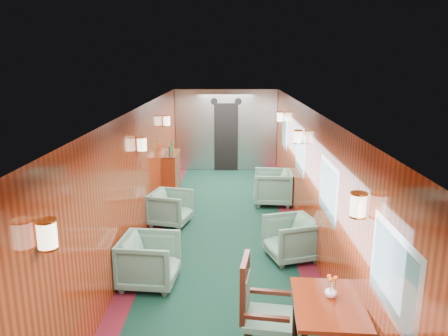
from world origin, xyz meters
name	(u,v)px	position (x,y,z in m)	size (l,w,h in m)	color
room	(223,160)	(0.00, 0.00, 1.63)	(12.00, 12.10, 2.40)	black
bulkhead	(226,131)	(0.00, 5.91, 1.18)	(2.98, 0.17, 2.39)	#ABAFB2
windows_right	(312,168)	(1.49, 0.25, 1.45)	(0.02, 8.60, 0.80)	silver
wall_sconces	(223,144)	(0.00, 0.57, 1.79)	(2.97, 7.97, 0.25)	#FFEEC6
dining_table	(328,313)	(1.14, -2.80, 0.65)	(0.79, 1.08, 0.77)	maroon
side_chair	(258,307)	(0.42, -2.69, 0.65)	(0.60, 0.63, 1.20)	#1E463C
credenza	(171,172)	(-1.34, 3.64, 0.50)	(0.35, 1.10, 1.27)	maroon
flower_vase	(331,291)	(1.19, -2.70, 0.84)	(0.13, 0.13, 0.14)	white
armchair_left_near	(149,261)	(-1.05, -1.04, 0.37)	(0.79, 0.82, 0.74)	#1E463C
armchair_left_far	(171,208)	(-1.06, 1.37, 0.34)	(0.73, 0.75, 0.69)	#1E463C
armchair_right_near	(291,239)	(1.12, -0.16, 0.35)	(0.75, 0.78, 0.71)	#1E463C
armchair_right_far	(272,187)	(1.09, 2.70, 0.39)	(0.83, 0.86, 0.78)	#1E463C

